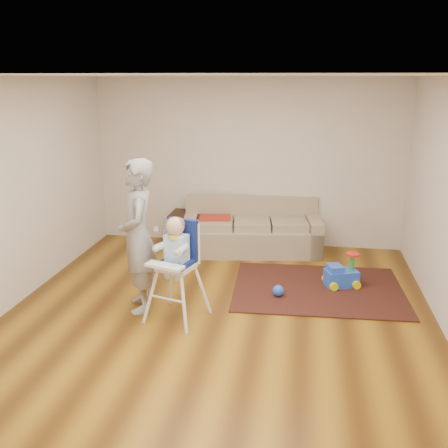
% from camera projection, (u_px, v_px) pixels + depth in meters
% --- Properties ---
extents(ground, '(5.50, 5.50, 0.00)m').
position_uv_depth(ground, '(218.00, 315.00, 5.85)').
color(ground, '#4F2E0C').
rests_on(ground, ground).
extents(room_envelope, '(5.04, 5.52, 2.72)m').
position_uv_depth(room_envelope, '(226.00, 149.00, 5.82)').
color(room_envelope, silver).
rests_on(room_envelope, ground).
extents(sofa, '(2.24, 1.16, 0.83)m').
position_uv_depth(sofa, '(252.00, 226.00, 7.89)').
color(sofa, tan).
rests_on(sofa, ground).
extents(side_table, '(0.54, 0.54, 0.54)m').
position_uv_depth(side_table, '(188.00, 229.00, 8.26)').
color(side_table, black).
rests_on(side_table, ground).
extents(area_rug, '(2.27, 1.75, 0.02)m').
position_uv_depth(area_rug, '(318.00, 289.00, 6.57)').
color(area_rug, black).
rests_on(area_rug, ground).
extents(ride_on_toy, '(0.48, 0.41, 0.45)m').
position_uv_depth(ride_on_toy, '(342.00, 270.00, 6.58)').
color(ride_on_toy, blue).
rests_on(ride_on_toy, area_rug).
extents(toy_ball, '(0.14, 0.14, 0.14)m').
position_uv_depth(toy_ball, '(278.00, 291.00, 6.31)').
color(toy_ball, blue).
rests_on(toy_ball, area_rug).
extents(high_chair, '(0.70, 0.70, 1.22)m').
position_uv_depth(high_chair, '(176.00, 270.00, 5.63)').
color(high_chair, white).
rests_on(high_chair, ground).
extents(adult, '(0.64, 0.77, 1.81)m').
position_uv_depth(adult, '(138.00, 236.00, 5.79)').
color(adult, gray).
rests_on(adult, ground).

